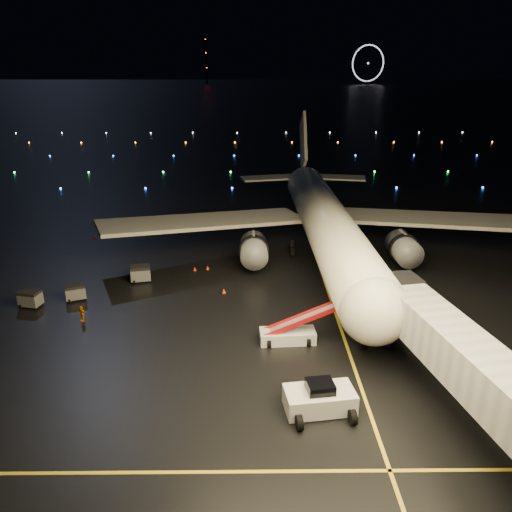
# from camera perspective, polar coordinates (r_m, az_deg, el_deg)

# --- Properties ---
(ground) EXTENTS (2000.00, 2000.00, 0.00)m
(ground) POSITION_cam_1_polar(r_m,az_deg,el_deg) (333.21, -1.33, 16.94)
(ground) COLOR black
(ground) RESTS_ON ground
(lane_centre) EXTENTS (0.25, 80.00, 0.02)m
(lane_centre) POSITION_cam_1_polar(r_m,az_deg,el_deg) (52.84, 8.17, -3.89)
(lane_centre) COLOR yellow
(lane_centre) RESTS_ON ground
(lane_cross) EXTENTS (60.00, 0.25, 0.02)m
(lane_cross) POSITION_cam_1_polar(r_m,az_deg,el_deg) (32.58, -17.91, -22.52)
(lane_cross) COLOR yellow
(lane_cross) RESTS_ON ground
(airliner) EXTENTS (55.36, 52.68, 15.44)m
(airliner) POSITION_cam_1_polar(r_m,az_deg,el_deg) (61.74, 7.71, 7.32)
(airliner) COLOR silver
(airliner) RESTS_ON ground
(pushback_tug) EXTENTS (4.98, 3.09, 2.23)m
(pushback_tug) POSITION_cam_1_polar(r_m,az_deg,el_deg) (35.10, 7.28, -15.61)
(pushback_tug) COLOR silver
(pushback_tug) RESTS_ON ground
(belt_loader) EXTENTS (6.96, 2.30, 3.32)m
(belt_loader) POSITION_cam_1_polar(r_m,az_deg,el_deg) (42.31, 3.66, -7.78)
(belt_loader) COLOR silver
(belt_loader) RESTS_ON ground
(crew_c) EXTENTS (0.91, 0.90, 1.55)m
(crew_c) POSITION_cam_1_polar(r_m,az_deg,el_deg) (48.59, -19.29, -6.21)
(crew_c) COLOR #FB7200
(crew_c) RESTS_ON ground
(safety_cone_0) EXTENTS (0.53, 0.53, 0.49)m
(safety_cone_0) POSITION_cam_1_polar(r_m,az_deg,el_deg) (51.74, -3.69, -3.97)
(safety_cone_0) COLOR #EC4411
(safety_cone_0) RESTS_ON ground
(safety_cone_1) EXTENTS (0.50, 0.50, 0.45)m
(safety_cone_1) POSITION_cam_1_polar(r_m,az_deg,el_deg) (57.88, -5.55, -1.29)
(safety_cone_1) COLOR #EC4411
(safety_cone_1) RESTS_ON ground
(safety_cone_2) EXTENTS (0.50, 0.50, 0.48)m
(safety_cone_2) POSITION_cam_1_polar(r_m,az_deg,el_deg) (57.62, -7.02, -1.44)
(safety_cone_2) COLOR #EC4411
(safety_cone_2) RESTS_ON ground
(safety_cone_3) EXTENTS (0.56, 0.56, 0.50)m
(safety_cone_3) POSITION_cam_1_polar(r_m,az_deg,el_deg) (71.48, -17.95, 2.11)
(safety_cone_3) COLOR #EC4411
(safety_cone_3) RESTS_ON ground
(ferris_wheel) EXTENTS (49.33, 16.80, 52.00)m
(ferris_wheel) POSITION_cam_1_polar(r_m,az_deg,el_deg) (770.57, 12.68, 20.55)
(ferris_wheel) COLOR black
(ferris_wheel) RESTS_ON ground
(radio_mast) EXTENTS (1.80, 1.80, 64.00)m
(radio_mast) POSITION_cam_1_polar(r_m,az_deg,el_deg) (775.19, -5.71, 21.36)
(radio_mast) COLOR black
(radio_mast) RESTS_ON ground
(taxiway_lights) EXTENTS (164.00, 92.00, 0.36)m
(taxiway_lights) POSITION_cam_1_polar(r_m,az_deg,el_deg) (140.21, -2.27, 11.81)
(taxiway_lights) COLOR black
(taxiway_lights) RESTS_ON ground
(baggage_cart_0) EXTENTS (2.35, 1.87, 1.77)m
(baggage_cart_0) POSITION_cam_1_polar(r_m,az_deg,el_deg) (55.58, -13.05, -1.97)
(baggage_cart_0) COLOR slate
(baggage_cart_0) RESTS_ON ground
(baggage_cart_1) EXTENTS (2.20, 1.76, 1.66)m
(baggage_cart_1) POSITION_cam_1_polar(r_m,az_deg,el_deg) (53.27, -24.39, -4.47)
(baggage_cart_1) COLOR slate
(baggage_cart_1) RESTS_ON ground
(baggage_cart_2) EXTENTS (2.27, 1.96, 1.62)m
(baggage_cart_2) POSITION_cam_1_polar(r_m,az_deg,el_deg) (53.15, -19.95, -3.90)
(baggage_cart_2) COLOR slate
(baggage_cart_2) RESTS_ON ground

